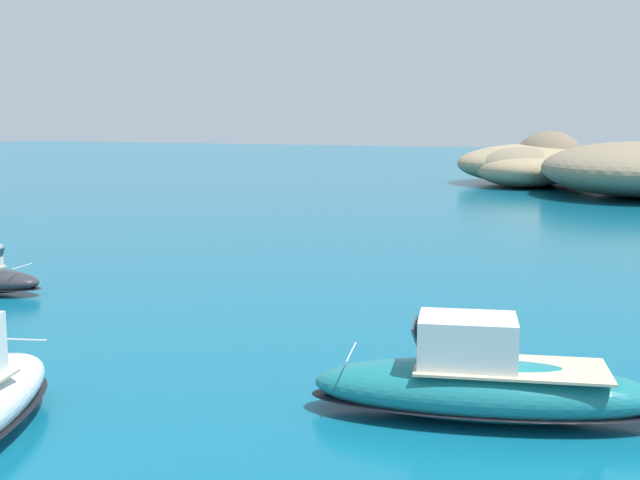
% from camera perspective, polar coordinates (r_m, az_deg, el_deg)
% --- Properties ---
extents(islet_large, '(31.41, 32.32, 5.76)m').
position_cam_1_polar(islet_large, '(85.82, 17.85, 4.81)').
color(islet_large, '#9E8966').
rests_on(islet_large, ground).
extents(motorboat_teal, '(8.45, 4.70, 2.39)m').
position_cam_1_polar(motorboat_teal, '(19.64, 11.16, -9.81)').
color(motorboat_teal, '#19727A').
rests_on(motorboat_teal, ground).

